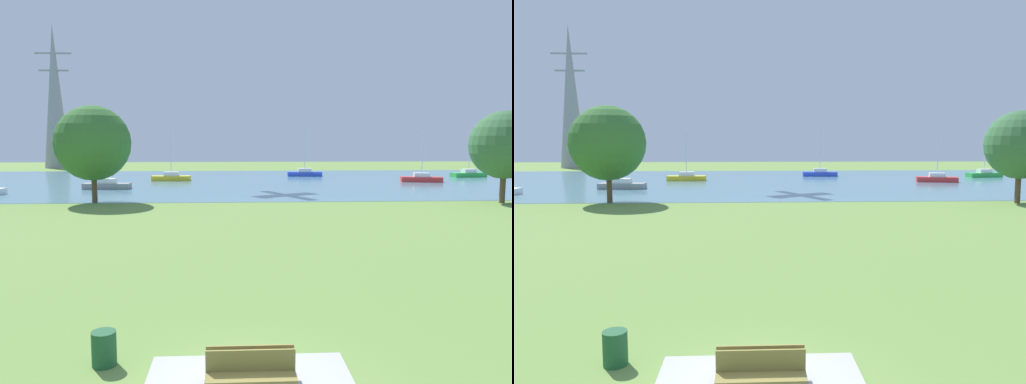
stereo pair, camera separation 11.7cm
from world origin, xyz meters
The scene contains 13 objects.
ground_plane centered at (0.00, 22.00, 0.00)m, with size 160.00×160.00×0.00m, color olive.
bench_facing_water centered at (0.00, 0.27, 0.47)m, with size 1.80×0.48×0.89m.
bench_facing_inland centered at (0.00, -0.27, 0.47)m, with size 1.80×0.48×0.89m.
litter_bin centered at (-3.30, 1.44, 0.40)m, with size 0.56×0.56×0.80m, color #1E512D.
water_surface centered at (0.00, 50.00, 0.01)m, with size 140.00×40.00×0.02m, color #588799.
sailboat_blue centered at (9.93, 57.94, 0.46)m, with size 4.88×1.78×7.00m.
sailboat_green centered at (32.24, 55.23, 0.46)m, with size 4.99×2.29×6.48m.
sailboat_gray centered at (-13.37, 41.42, 0.47)m, with size 4.88×1.79×7.80m.
sailboat_red centered at (22.78, 48.09, 0.48)m, with size 5.01×2.53×7.93m.
sailboat_yellow centered at (-7.94, 51.38, 0.45)m, with size 4.82×1.57×6.15m.
tree_east_near centered at (-11.60, 30.52, 4.86)m, with size 6.10×6.10×7.92m.
tree_west_far centered at (21.70, 28.61, 4.73)m, with size 5.51×5.51×7.49m.
electricity_pylon centered at (-32.07, 80.29, 12.79)m, with size 6.40×4.40×25.55m.
Camera 1 is at (-0.36, -9.28, 5.16)m, focal length 33.76 mm.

